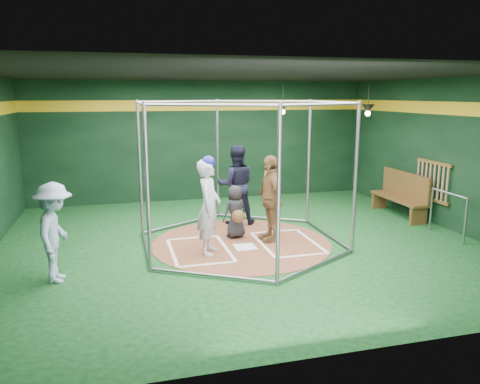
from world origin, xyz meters
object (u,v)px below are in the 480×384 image
object	(u,v)px
visitor_leopard	(270,198)
umpire	(236,185)
batter_figure	(209,206)
dugout_bench	(401,194)

from	to	relation	value
visitor_leopard	umpire	bearing A→B (deg)	-169.07
batter_figure	visitor_leopard	xyz separation A→B (m)	(1.43, 0.50, -0.04)
batter_figure	dugout_bench	distance (m)	5.68
umpire	dugout_bench	world-z (taller)	umpire
visitor_leopard	dugout_bench	bearing A→B (deg)	102.85
visitor_leopard	dugout_bench	world-z (taller)	visitor_leopard
batter_figure	visitor_leopard	bearing A→B (deg)	19.30
umpire	visitor_leopard	bearing A→B (deg)	113.26
visitor_leopard	umpire	distance (m)	1.53
batter_figure	visitor_leopard	world-z (taller)	batter_figure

